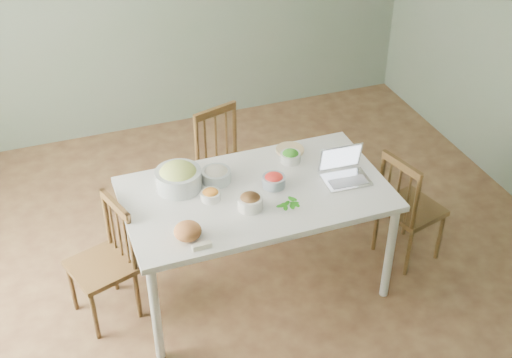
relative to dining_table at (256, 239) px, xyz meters
name	(u,v)px	position (x,y,z in m)	size (l,w,h in m)	color
floor	(250,284)	(-0.05, -0.01, -0.41)	(5.00, 5.00, 0.00)	#482C1E
dining_table	(256,239)	(0.00, 0.00, 0.00)	(1.76, 0.99, 0.82)	white
chair_far	(230,170)	(0.07, 0.79, 0.06)	(0.42, 0.40, 0.95)	#40290F
chair_left	(100,265)	(-1.07, 0.07, 0.03)	(0.39, 0.37, 0.89)	#40290F
chair_right	(412,206)	(1.19, -0.10, 0.04)	(0.40, 0.38, 0.91)	#40290F
bread_boule	(188,231)	(-0.55, -0.31, 0.47)	(0.17, 0.17, 0.11)	#9F6435
butter_stick	(202,246)	(-0.50, -0.42, 0.43)	(0.12, 0.03, 0.03)	silver
bowl_squash	(178,176)	(-0.47, 0.22, 0.50)	(0.31, 0.31, 0.18)	#C9C663
bowl_carrot	(211,195)	(-0.31, 0.02, 0.45)	(0.13, 0.13, 0.07)	#FF9C2B
bowl_onion	(216,174)	(-0.21, 0.20, 0.47)	(0.20, 0.20, 0.11)	silver
bowl_mushroom	(250,201)	(-0.10, -0.16, 0.47)	(0.16, 0.16, 0.11)	#331A0D
bowl_redpep	(274,180)	(0.13, 0.02, 0.46)	(0.16, 0.16, 0.09)	#B7371F
bowl_broccoli	(290,156)	(0.35, 0.25, 0.46)	(0.14, 0.14, 0.09)	#206118
flatbread	(290,150)	(0.40, 0.38, 0.42)	(0.21, 0.21, 0.02)	beige
basil_bunch	(287,203)	(0.14, -0.20, 0.42)	(0.18, 0.18, 0.02)	#17610B
laptop	(348,168)	(0.62, -0.10, 0.52)	(0.31, 0.25, 0.21)	silver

